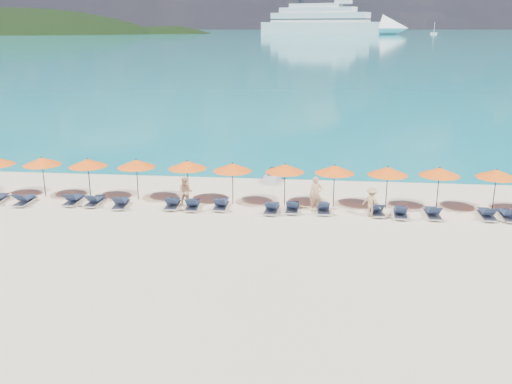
# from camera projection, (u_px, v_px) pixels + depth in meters

# --- Properties ---
(ground) EXTENTS (1400.00, 1400.00, 0.00)m
(ground) POSITION_uv_depth(u_px,v_px,m) (249.00, 236.00, 25.79)
(ground) COLOR beige
(sea) EXTENTS (1600.00, 1300.00, 0.01)m
(sea) POSITION_uv_depth(u_px,v_px,m) (315.00, 32.00, 655.36)
(sea) COLOR #1FA9B2
(sea) RESTS_ON ground
(headland_main) EXTENTS (374.00, 242.00, 126.50)m
(headland_main) POSITION_uv_depth(u_px,v_px,m) (19.00, 72.00, 581.64)
(headland_main) COLOR black
(headland_main) RESTS_ON ground
(headland_small) EXTENTS (162.00, 126.00, 85.50)m
(headland_small) POSITION_uv_depth(u_px,v_px,m) (167.00, 69.00, 584.88)
(headland_small) COLOR black
(headland_small) RESTS_ON ground
(cruise_ship) EXTENTS (145.02, 77.99, 41.00)m
(cruise_ship) POSITION_uv_depth(u_px,v_px,m) (334.00, 23.00, 554.13)
(cruise_ship) COLOR white
(cruise_ship) RESTS_ON ground
(sailboat_near) EXTENTS (6.12, 2.04, 11.21)m
(sailboat_near) POSITION_uv_depth(u_px,v_px,m) (434.00, 33.00, 537.23)
(sailboat_near) COLOR white
(sailboat_near) RESTS_ON ground
(jetski) EXTENTS (1.02, 2.18, 0.75)m
(jetski) POSITION_uv_depth(u_px,v_px,m) (273.00, 176.00, 34.69)
(jetski) COLOR #B7B4CA
(jetski) RESTS_ON ground
(beachgoer_a) EXTENTS (0.70, 0.50, 1.82)m
(beachgoer_a) POSITION_uv_depth(u_px,v_px,m) (316.00, 194.00, 28.92)
(beachgoer_a) COLOR tan
(beachgoer_a) RESTS_ON ground
(beachgoer_b) EXTENTS (0.79, 0.47, 1.60)m
(beachgoer_b) POSITION_uv_depth(u_px,v_px,m) (185.00, 192.00, 29.68)
(beachgoer_b) COLOR tan
(beachgoer_b) RESTS_ON ground
(beachgoer_c) EXTENTS (1.08, 0.90, 1.52)m
(beachgoer_c) POSITION_uv_depth(u_px,v_px,m) (372.00, 202.00, 28.17)
(beachgoer_c) COLOR tan
(beachgoer_c) RESTS_ON ground
(umbrella_1) EXTENTS (2.10, 2.10, 2.28)m
(umbrella_1) POSITION_uv_depth(u_px,v_px,m) (42.00, 161.00, 31.13)
(umbrella_1) COLOR black
(umbrella_1) RESTS_ON ground
(umbrella_2) EXTENTS (2.10, 2.10, 2.28)m
(umbrella_2) POSITION_uv_depth(u_px,v_px,m) (88.00, 163.00, 30.79)
(umbrella_2) COLOR black
(umbrella_2) RESTS_ON ground
(umbrella_3) EXTENTS (2.10, 2.10, 2.28)m
(umbrella_3) POSITION_uv_depth(u_px,v_px,m) (136.00, 164.00, 30.62)
(umbrella_3) COLOR black
(umbrella_3) RESTS_ON ground
(umbrella_4) EXTENTS (2.10, 2.10, 2.28)m
(umbrella_4) POSITION_uv_depth(u_px,v_px,m) (187.00, 165.00, 30.35)
(umbrella_4) COLOR black
(umbrella_4) RESTS_ON ground
(umbrella_5) EXTENTS (2.10, 2.10, 2.28)m
(umbrella_5) POSITION_uv_depth(u_px,v_px,m) (232.00, 167.00, 29.84)
(umbrella_5) COLOR black
(umbrella_5) RESTS_ON ground
(umbrella_6) EXTENTS (2.10, 2.10, 2.28)m
(umbrella_6) POSITION_uv_depth(u_px,v_px,m) (285.00, 168.00, 29.66)
(umbrella_6) COLOR black
(umbrella_6) RESTS_ON ground
(umbrella_7) EXTENTS (2.10, 2.10, 2.28)m
(umbrella_7) POSITION_uv_depth(u_px,v_px,m) (335.00, 169.00, 29.41)
(umbrella_7) COLOR black
(umbrella_7) RESTS_ON ground
(umbrella_8) EXTENTS (2.10, 2.10, 2.28)m
(umbrella_8) POSITION_uv_depth(u_px,v_px,m) (388.00, 171.00, 29.05)
(umbrella_8) COLOR black
(umbrella_8) RESTS_ON ground
(umbrella_9) EXTENTS (2.10, 2.10, 2.28)m
(umbrella_9) POSITION_uv_depth(u_px,v_px,m) (440.00, 172.00, 28.93)
(umbrella_9) COLOR black
(umbrella_9) RESTS_ON ground
(umbrella_10) EXTENTS (2.10, 2.10, 2.28)m
(umbrella_10) POSITION_uv_depth(u_px,v_px,m) (497.00, 174.00, 28.55)
(umbrella_10) COLOR black
(umbrella_10) RESTS_ON ground
(lounger_2) EXTENTS (0.67, 1.72, 0.66)m
(lounger_2) POSITION_uv_depth(u_px,v_px,m) (25.00, 200.00, 30.28)
(lounger_2) COLOR silver
(lounger_2) RESTS_ON ground
(lounger_3) EXTENTS (0.65, 1.71, 0.66)m
(lounger_3) POSITION_uv_depth(u_px,v_px,m) (73.00, 200.00, 30.34)
(lounger_3) COLOR silver
(lounger_3) RESTS_ON ground
(lounger_4) EXTENTS (0.68, 1.72, 0.66)m
(lounger_4) POSITION_uv_depth(u_px,v_px,m) (95.00, 201.00, 30.16)
(lounger_4) COLOR silver
(lounger_4) RESTS_ON ground
(lounger_5) EXTENTS (0.75, 1.74, 0.66)m
(lounger_5) POSITION_uv_depth(u_px,v_px,m) (121.00, 203.00, 29.79)
(lounger_5) COLOR silver
(lounger_5) RESTS_ON ground
(lounger_6) EXTENTS (0.70, 1.73, 0.66)m
(lounger_6) POSITION_uv_depth(u_px,v_px,m) (173.00, 203.00, 29.71)
(lounger_6) COLOR silver
(lounger_6) RESTS_ON ground
(lounger_7) EXTENTS (0.73, 1.74, 0.66)m
(lounger_7) POSITION_uv_depth(u_px,v_px,m) (193.00, 205.00, 29.52)
(lounger_7) COLOR silver
(lounger_7) RESTS_ON ground
(lounger_8) EXTENTS (0.62, 1.70, 0.66)m
(lounger_8) POSITION_uv_depth(u_px,v_px,m) (221.00, 204.00, 29.55)
(lounger_8) COLOR silver
(lounger_8) RESTS_ON ground
(lounger_9) EXTENTS (0.74, 1.74, 0.66)m
(lounger_9) POSITION_uv_depth(u_px,v_px,m) (272.00, 208.00, 28.97)
(lounger_9) COLOR silver
(lounger_9) RESTS_ON ground
(lounger_10) EXTENTS (0.66, 1.71, 0.66)m
(lounger_10) POSITION_uv_depth(u_px,v_px,m) (292.00, 207.00, 29.11)
(lounger_10) COLOR silver
(lounger_10) RESTS_ON ground
(lounger_11) EXTENTS (0.68, 1.72, 0.66)m
(lounger_11) POSITION_uv_depth(u_px,v_px,m) (323.00, 208.00, 28.97)
(lounger_11) COLOR silver
(lounger_11) RESTS_ON ground
(lounger_12) EXTENTS (0.77, 1.75, 0.66)m
(lounger_12) POSITION_uv_depth(u_px,v_px,m) (376.00, 210.00, 28.65)
(lounger_12) COLOR silver
(lounger_12) RESTS_ON ground
(lounger_13) EXTENTS (0.76, 1.74, 0.66)m
(lounger_13) POSITION_uv_depth(u_px,v_px,m) (400.00, 212.00, 28.32)
(lounger_13) COLOR silver
(lounger_13) RESTS_ON ground
(lounger_14) EXTENTS (0.63, 1.70, 0.66)m
(lounger_14) POSITION_uv_depth(u_px,v_px,m) (433.00, 213.00, 28.21)
(lounger_14) COLOR silver
(lounger_14) RESTS_ON ground
(lounger_15) EXTENTS (0.66, 1.71, 0.66)m
(lounger_15) POSITION_uv_depth(u_px,v_px,m) (487.00, 214.00, 28.05)
(lounger_15) COLOR silver
(lounger_15) RESTS_ON ground
(lounger_16) EXTENTS (0.66, 1.71, 0.66)m
(lounger_16) POSITION_uv_depth(u_px,v_px,m) (508.00, 215.00, 27.91)
(lounger_16) COLOR silver
(lounger_16) RESTS_ON ground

